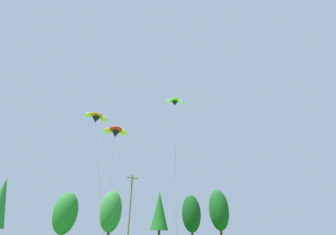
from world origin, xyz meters
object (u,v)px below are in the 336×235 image
object	(u,v)px
parafoil_kite_far_red_yellow	(116,132)
parafoil_kite_high_orange	(96,117)
parafoil_kite_mid_lime_white	(175,102)
utility_pole	(130,207)

from	to	relation	value
parafoil_kite_far_red_yellow	parafoil_kite_high_orange	bearing A→B (deg)	-162.63
parafoil_kite_mid_lime_white	parafoil_kite_far_red_yellow	xyz separation A→B (m)	(-9.09, 3.46, -6.47)
parafoil_kite_high_orange	parafoil_kite_far_red_yellow	xyz separation A→B (m)	(3.48, 1.09, -1.20)
utility_pole	parafoil_kite_mid_lime_white	world-z (taller)	parafoil_kite_mid_lime_white
utility_pole	parafoil_kite_mid_lime_white	bearing A→B (deg)	-79.20
utility_pole	parafoil_kite_high_orange	xyz separation A→B (m)	(-10.10, -10.60, 11.33)
parafoil_kite_mid_lime_white	parafoil_kite_far_red_yellow	size ratio (longest dim) A/B	1.39
utility_pole	parafoil_kite_far_red_yellow	world-z (taller)	parafoil_kite_far_red_yellow
parafoil_kite_mid_lime_white	parafoil_kite_far_red_yellow	world-z (taller)	parafoil_kite_mid_lime_white
utility_pole	parafoil_kite_far_red_yellow	size ratio (longest dim) A/B	0.78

